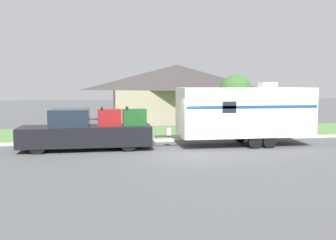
# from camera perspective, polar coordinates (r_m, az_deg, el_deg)

# --- Properties ---
(ground_plane) EXTENTS (120.00, 120.00, 0.00)m
(ground_plane) POSITION_cam_1_polar(r_m,az_deg,el_deg) (17.39, 1.45, -5.16)
(ground_plane) COLOR #515456
(curb_strip) EXTENTS (80.00, 0.30, 0.14)m
(curb_strip) POSITION_cam_1_polar(r_m,az_deg,el_deg) (21.02, -0.51, -3.10)
(curb_strip) COLOR beige
(curb_strip) RESTS_ON ground_plane
(lawn_strip) EXTENTS (80.00, 7.00, 0.03)m
(lawn_strip) POSITION_cam_1_polar(r_m,az_deg,el_deg) (24.60, -1.85, -1.97)
(lawn_strip) COLOR #568442
(lawn_strip) RESTS_ON ground_plane
(house_across_street) EXTENTS (11.71, 8.14, 4.88)m
(house_across_street) POSITION_cam_1_polar(r_m,az_deg,el_deg) (32.69, 1.35, 4.32)
(house_across_street) COLOR gray
(house_across_street) RESTS_ON ground_plane
(pickup_truck) EXTENTS (6.45, 1.97, 2.09)m
(pickup_truck) POSITION_cam_1_polar(r_m,az_deg,el_deg) (18.76, -12.28, -1.69)
(pickup_truck) COLOR black
(pickup_truck) RESTS_ON ground_plane
(travel_trailer) EXTENTS (8.19, 2.43, 3.31)m
(travel_trailer) POSITION_cam_1_polar(r_m,az_deg,el_deg) (19.99, 11.59, 1.24)
(travel_trailer) COLOR black
(travel_trailer) RESTS_ON ground_plane
(mailbox) EXTENTS (0.48, 0.20, 1.26)m
(mailbox) POSITION_cam_1_polar(r_m,az_deg,el_deg) (22.21, 1.82, -0.29)
(mailbox) COLOR brown
(mailbox) RESTS_ON ground_plane
(tree_in_yard) EXTENTS (2.02, 2.02, 3.80)m
(tree_in_yard) POSITION_cam_1_polar(r_m,az_deg,el_deg) (23.89, 10.19, 4.33)
(tree_in_yard) COLOR brown
(tree_in_yard) RESTS_ON ground_plane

